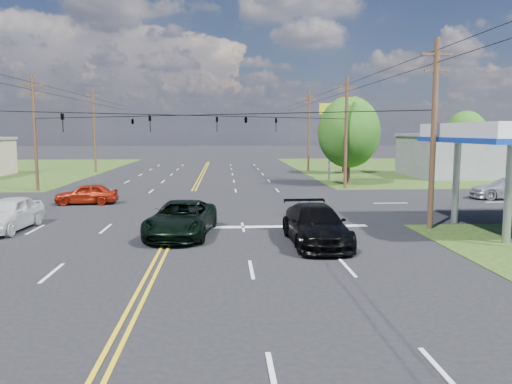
{
  "coord_description": "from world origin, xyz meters",
  "views": [
    {
      "loc": [
        2.56,
        -21.41,
        4.94
      ],
      "look_at": [
        4.31,
        6.0,
        1.6
      ],
      "focal_mm": 35.0,
      "sensor_mm": 36.0,
      "label": 1
    }
  ],
  "objects": [
    {
      "name": "pickup_white",
      "position": [
        -8.29,
        4.0,
        0.84
      ],
      "size": [
        2.33,
        5.08,
        1.69
      ],
      "primitive_type": "imported",
      "rotation": [
        0.0,
        0.0,
        -0.07
      ],
      "color": "silver",
      "rests_on": "ground"
    },
    {
      "name": "grass_ne",
      "position": [
        35.0,
        44.0,
        0.0
      ],
      "size": [
        46.0,
        48.0,
        0.03
      ],
      "primitive_type": "cube",
      "color": "#1D3912",
      "rests_on": "ground"
    },
    {
      "name": "polesign_ne",
      "position": [
        13.0,
        27.66,
        5.99
      ],
      "size": [
        2.14,
        0.37,
        7.75
      ],
      "color": "#A5A5AA",
      "rests_on": "ground"
    },
    {
      "name": "retail_ne",
      "position": [
        30.0,
        32.0,
        2.2
      ],
      "size": [
        14.0,
        10.0,
        4.4
      ],
      "primitive_type": "cube",
      "color": "slate",
      "rests_on": "ground"
    },
    {
      "name": "pole_left_far",
      "position": [
        -13.0,
        40.0,
        5.17
      ],
      "size": [
        1.6,
        0.28,
        10.0
      ],
      "color": "#462E1D",
      "rests_on": "ground"
    },
    {
      "name": "tree_right_b",
      "position": [
        16.5,
        36.0,
        4.22
      ],
      "size": [
        4.94,
        4.94,
        7.09
      ],
      "color": "#462E1D",
      "rests_on": "ground"
    },
    {
      "name": "ground",
      "position": [
        0.0,
        12.0,
        0.0
      ],
      "size": [
        280.0,
        280.0,
        0.0
      ],
      "primitive_type": "plane",
      "color": "black",
      "rests_on": "ground"
    },
    {
      "name": "tree_far_r",
      "position": [
        34.0,
        42.0,
        4.54
      ],
      "size": [
        5.32,
        5.32,
        7.63
      ],
      "color": "#462E1D",
      "rests_on": "ground"
    },
    {
      "name": "tree_right_a",
      "position": [
        14.0,
        24.0,
        4.87
      ],
      "size": [
        5.7,
        5.7,
        8.18
      ],
      "color": "#462E1D",
      "rests_on": "ground"
    },
    {
      "name": "sedan_far",
      "position": [
        23.45,
        13.76,
        0.8
      ],
      "size": [
        5.66,
        2.68,
        1.59
      ],
      "primitive_type": "imported",
      "rotation": [
        0.0,
        0.0,
        -1.65
      ],
      "color": "silver",
      "rests_on": "ground"
    },
    {
      "name": "pickup_dkgreen",
      "position": [
        0.5,
        2.07,
        0.82
      ],
      "size": [
        3.42,
        6.22,
        1.65
      ],
      "primitive_type": "imported",
      "rotation": [
        0.0,
        0.0,
        -0.12
      ],
      "color": "black",
      "rests_on": "ground"
    },
    {
      "name": "pole_nw",
      "position": [
        -13.0,
        21.0,
        4.92
      ],
      "size": [
        1.6,
        0.28,
        9.5
      ],
      "color": "#462E1D",
      "rests_on": "ground"
    },
    {
      "name": "suv_black",
      "position": [
        6.56,
        -0.02,
        0.85
      ],
      "size": [
        2.56,
        5.92,
        1.7
      ],
      "primitive_type": "imported",
      "rotation": [
        0.0,
        0.0,
        0.03
      ],
      "color": "black",
      "rests_on": "ground"
    },
    {
      "name": "span_wire_signals",
      "position": [
        0.0,
        12.0,
        6.0
      ],
      "size": [
        26.0,
        18.0,
        1.13
      ],
      "color": "black",
      "rests_on": "ground"
    },
    {
      "name": "sedan_red",
      "position": [
        -6.84,
        13.0,
        0.7
      ],
      "size": [
        4.22,
        1.87,
        1.41
      ],
      "primitive_type": "imported",
      "rotation": [
        0.0,
        0.0,
        -1.52
      ],
      "color": "#981C0B",
      "rests_on": "ground"
    },
    {
      "name": "pole_se",
      "position": [
        13.0,
        3.0,
        4.92
      ],
      "size": [
        1.6,
        0.28,
        9.5
      ],
      "color": "#462E1D",
      "rests_on": "ground"
    },
    {
      "name": "pole_right_far",
      "position": [
        13.0,
        40.0,
        5.17
      ],
      "size": [
        1.6,
        0.28,
        10.0
      ],
      "color": "#462E1D",
      "rests_on": "ground"
    },
    {
      "name": "pole_ne",
      "position": [
        13.0,
        21.0,
        4.92
      ],
      "size": [
        1.6,
        0.28,
        9.5
      ],
      "color": "#462E1D",
      "rests_on": "ground"
    },
    {
      "name": "power_lines",
      "position": [
        0.0,
        10.0,
        8.6
      ],
      "size": [
        26.04,
        100.0,
        0.64
      ],
      "color": "black",
      "rests_on": "ground"
    },
    {
      "name": "stop_bar",
      "position": [
        5.0,
        4.0,
        0.0
      ],
      "size": [
        10.0,
        0.5,
        0.02
      ],
      "primitive_type": "cube",
      "color": "silver",
      "rests_on": "ground"
    }
  ]
}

